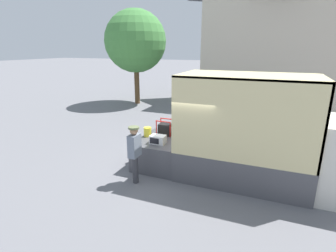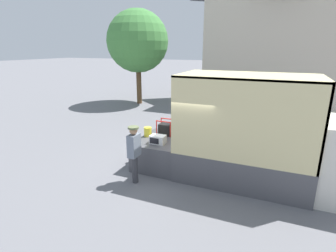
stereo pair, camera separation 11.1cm
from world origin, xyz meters
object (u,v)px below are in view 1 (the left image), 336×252
(portable_generator, at_px, (166,129))
(orange_bucket, at_px, (148,132))
(microwave, at_px, (158,139))
(street_tree, at_px, (135,41))
(worker_person, at_px, (135,149))
(box_truck, at_px, (299,157))

(portable_generator, bearing_deg, orange_bucket, -143.96)
(microwave, height_order, orange_bucket, orange_bucket)
(microwave, distance_m, street_tree, 11.72)
(worker_person, bearing_deg, microwave, 75.46)
(box_truck, bearing_deg, worker_person, -161.12)
(box_truck, xyz_separation_m, worker_person, (-4.49, -1.54, 0.15))
(worker_person, xyz_separation_m, street_tree, (-5.71, 10.58, 3.29))
(portable_generator, xyz_separation_m, street_tree, (-5.88, 8.60, 3.24))
(portable_generator, relative_size, street_tree, 0.09)
(worker_person, bearing_deg, box_truck, 18.88)
(microwave, xyz_separation_m, orange_bucket, (-0.64, 0.53, 0.03))
(box_truck, relative_size, portable_generator, 11.00)
(microwave, bearing_deg, street_tree, 122.16)
(box_truck, xyz_separation_m, orange_bucket, (-4.86, 0.05, 0.15))
(portable_generator, bearing_deg, microwave, -83.49)
(microwave, bearing_deg, portable_generator, 96.51)
(orange_bucket, bearing_deg, box_truck, -0.64)
(worker_person, bearing_deg, street_tree, 118.35)
(street_tree, bearing_deg, worker_person, -61.65)
(box_truck, xyz_separation_m, microwave, (-4.22, -0.47, 0.13))
(orange_bucket, xyz_separation_m, worker_person, (0.36, -1.59, -0.01))
(box_truck, distance_m, orange_bucket, 4.86)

